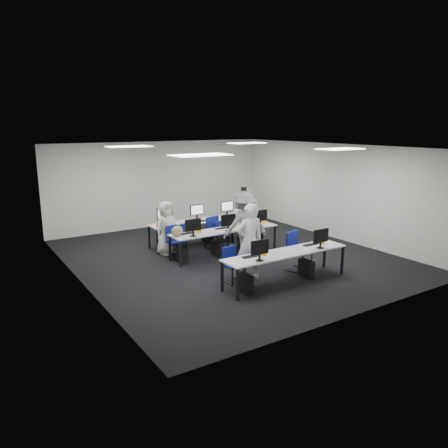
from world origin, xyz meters
TOP-DOWN VIEW (x-y plane):
  - room at (0.00, 0.00)m, footprint 9.00×9.02m
  - ceiling_panels at (0.00, 0.00)m, footprint 5.20×4.60m
  - desk_front at (0.00, -2.40)m, footprint 3.20×0.70m
  - desk_mid at (0.00, 0.20)m, footprint 3.20×0.70m
  - desk_back at (0.00, 1.60)m, footprint 3.20×0.70m
  - equipment_front at (-0.19, -2.42)m, footprint 2.51×0.41m
  - equipment_mid at (-0.19, 0.18)m, footprint 2.91×0.41m
  - equipment_back at (0.19, 1.62)m, footprint 2.91×0.41m
  - chair_0 at (-1.02, -1.74)m, footprint 0.43×0.46m
  - chair_1 at (0.82, -1.93)m, footprint 0.61×0.64m
  - chair_2 at (-1.27, 0.70)m, footprint 0.45×0.49m
  - chair_3 at (0.09, 0.76)m, footprint 0.55×0.58m
  - chair_4 at (1.14, 0.84)m, footprint 0.52×0.56m
  - chair_5 at (-1.01, 1.09)m, footprint 0.54×0.57m
  - chair_6 at (0.13, 0.97)m, footprint 0.51×0.54m
  - chair_7 at (1.20, 1.07)m, footprint 0.50×0.53m
  - handbag at (-1.45, 0.25)m, footprint 0.38×0.29m
  - student_0 at (-0.58, -1.78)m, footprint 0.73×0.53m
  - student_1 at (0.82, 0.80)m, footprint 0.92×0.82m
  - student_2 at (-1.34, 1.14)m, footprint 0.84×0.66m
  - student_3 at (1.31, 1.00)m, footprint 1.06×0.75m
  - photographer at (0.27, -0.40)m, footprint 1.34×1.03m
  - dslr_camera at (0.33, -0.23)m, footprint 0.19×0.22m

SIDE VIEW (x-z plane):
  - chair_0 at x=-1.02m, z-range -0.15..0.67m
  - chair_6 at x=0.13m, z-range -0.15..0.67m
  - chair_5 at x=-1.01m, z-range -0.16..0.71m
  - chair_2 at x=-1.27m, z-range -0.16..0.71m
  - chair_7 at x=1.20m, z-range -0.17..0.73m
  - chair_4 at x=1.14m, z-range -0.17..0.74m
  - chair_3 at x=0.09m, z-range -0.18..0.78m
  - chair_1 at x=0.82m, z-range -0.18..0.80m
  - equipment_mid at x=-0.19m, z-range -0.24..0.95m
  - equipment_back at x=0.19m, z-range -0.24..0.95m
  - equipment_front at x=-0.19m, z-range -0.24..0.95m
  - desk_front at x=0.00m, z-range 0.32..1.05m
  - desk_mid at x=0.00m, z-range 0.32..1.05m
  - desk_back at x=0.00m, z-range 0.32..1.05m
  - student_2 at x=-1.34m, z-range 0.00..1.51m
  - student_1 at x=0.82m, z-range 0.00..1.58m
  - student_3 at x=1.31m, z-range 0.00..1.67m
  - handbag at x=-1.45m, z-range 0.73..1.01m
  - student_0 at x=-0.58m, z-range 0.00..1.83m
  - photographer at x=0.27m, z-range 0.00..1.84m
  - room at x=0.00m, z-range 0.00..3.00m
  - dslr_camera at x=0.33m, z-range 1.85..1.95m
  - ceiling_panels at x=0.00m, z-range 2.98..2.99m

